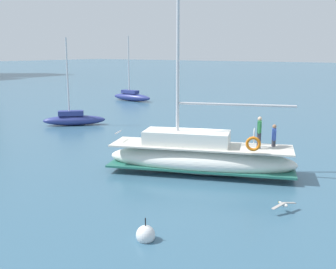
# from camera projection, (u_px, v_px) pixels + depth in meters

# --- Properties ---
(ground_plane) EXTENTS (400.00, 400.00, 0.00)m
(ground_plane) POSITION_uv_depth(u_px,v_px,m) (202.00, 164.00, 22.91)
(ground_plane) COLOR #38607A
(main_sailboat) EXTENTS (5.70, 9.82, 14.07)m
(main_sailboat) POSITION_uv_depth(u_px,v_px,m) (199.00, 156.00, 20.98)
(main_sailboat) COLOR white
(main_sailboat) RESTS_ON ground
(moored_sloop_far) EXTENTS (1.48, 5.71, 7.90)m
(moored_sloop_far) POSITION_uv_depth(u_px,v_px,m) (132.00, 96.00, 51.12)
(moored_sloop_far) COLOR navy
(moored_sloop_far) RESTS_ON ground
(moored_catamaran) EXTENTS (4.41, 4.53, 7.23)m
(moored_catamaran) POSITION_uv_depth(u_px,v_px,m) (74.00, 119.00, 34.55)
(moored_catamaran) COLOR navy
(moored_catamaran) RESTS_ON ground
(seagull) EXTENTS (1.20, 0.63, 0.18)m
(seagull) POSITION_uv_depth(u_px,v_px,m) (284.00, 205.00, 15.96)
(seagull) COLOR silver
(seagull) RESTS_ON ground
(mooring_buoy) EXTENTS (0.65, 0.65, 0.92)m
(mooring_buoy) POSITION_uv_depth(u_px,v_px,m) (146.00, 235.00, 13.65)
(mooring_buoy) COLOR silver
(mooring_buoy) RESTS_ON ground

